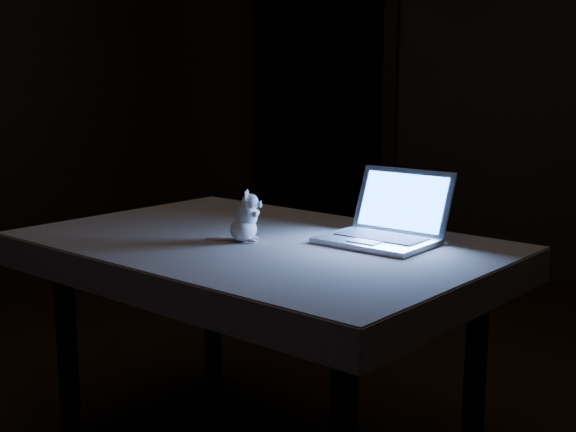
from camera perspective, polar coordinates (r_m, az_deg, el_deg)
The scene contains 6 objects.
back_wall at distance 4.56m, azimuth 15.13°, elevation 11.78°, with size 4.50×0.04×2.60m, color black.
doorway at distance 4.93m, azimuth 2.27°, elevation 9.29°, with size 1.06×0.36×2.13m, color black, non-canonical shape.
table at distance 2.37m, azimuth -2.00°, elevation -10.03°, with size 1.28×0.82×0.68m, color black, non-canonical shape.
tablecloth at distance 2.27m, azimuth -1.69°, elevation -2.96°, with size 1.38×0.92×0.10m, color #BBAA9A, non-canonical shape.
laptop at distance 2.20m, azimuth 6.59°, elevation 0.63°, with size 0.31×0.27×0.21m, color #B9B9BE, non-canonical shape.
plush_mouse at distance 2.23m, azimuth -3.33°, elevation -0.02°, with size 0.11×0.11×0.15m, color white, non-canonical shape.
Camera 1 is at (1.02, -1.95, 1.18)m, focal length 48.00 mm.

